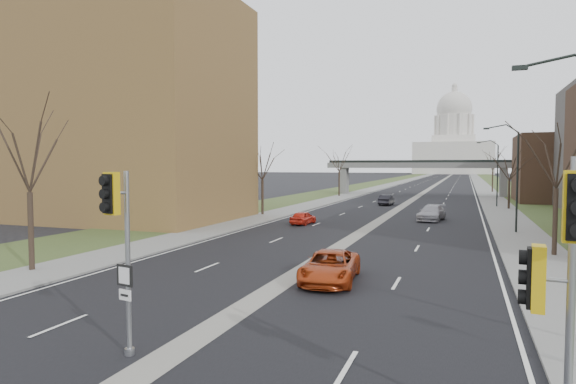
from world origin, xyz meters
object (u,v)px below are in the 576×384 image
Objects in this scene: car_left_far at (386,200)px; car_right_near at (330,266)px; signal_pole_right at (560,265)px; car_right_mid at (432,213)px; car_left_near at (303,218)px; signal_pole_median at (119,229)px.

car_right_near is at bearing 97.98° from car_left_far.
signal_pole_right is at bearing -63.45° from car_right_near.
car_right_mid is (-4.77, 39.87, -2.94)m from signal_pole_right.
car_left_near is 0.70× the size of car_right_mid.
car_left_far is 18.61m from car_right_mid.
car_right_mid reaches higher than car_right_near.
car_right_near is (8.23, -20.53, 0.10)m from car_left_near.
car_left_near is 24.87m from car_left_far.
car_left_near is (-5.07, 31.39, -3.10)m from signal_pole_median.
signal_pole_right is 1.09× the size of car_right_mid.
car_right_mid reaches higher than car_left_near.
car_left_near is at bearing 106.10° from car_right_near.
car_left_far is 0.83× the size of car_right_mid.
signal_pole_median is 10.78m from signal_pole_right.
car_right_near is at bearing -87.98° from car_right_mid.
car_right_mid is (11.02, 7.36, 0.13)m from car_left_near.
car_right_mid is at bearing 78.54° from car_right_near.
car_right_near is (3.16, 10.85, -3.00)m from signal_pole_median.
car_right_mid is (7.10, -17.20, 0.05)m from car_left_far.
signal_pole_right reaches higher than car_left_far.
signal_pole_median is 1.24× the size of car_left_far.
car_left_far is at bearing 120.18° from car_right_mid.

